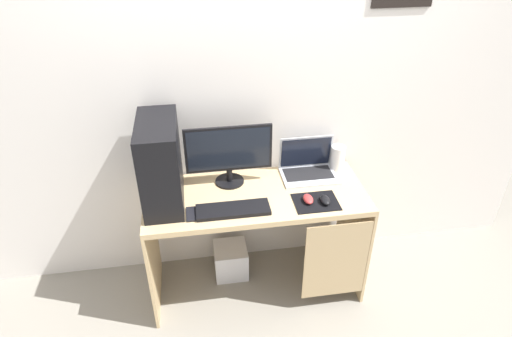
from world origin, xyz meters
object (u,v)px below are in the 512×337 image
keyboard (233,210)px  mouse_right (325,200)px  speaker (337,158)px  mouse_left (308,199)px  laptop (308,167)px  monitor (229,153)px  pc_tower (161,163)px  subwoofer (231,260)px  cell_phone (192,214)px

keyboard → mouse_right: 0.54m
speaker → mouse_left: size_ratio=1.71×
laptop → mouse_right: (0.02, -0.33, -0.03)m
monitor → pc_tower: bearing=-162.9°
subwoofer → keyboard: bearing=-89.3°
speaker → cell_phone: (-0.95, -0.35, -0.08)m
pc_tower → cell_phone: 0.34m
pc_tower → subwoofer: size_ratio=2.25×
speaker → cell_phone: bearing=-160.1°
mouse_left → mouse_right: (0.09, -0.03, 0.00)m
keyboard → cell_phone: 0.23m
speaker → keyboard: size_ratio=0.39×
speaker → cell_phone: speaker is taller
mouse_right → monitor: bearing=150.3°
monitor → speaker: size_ratio=3.20×
mouse_right → cell_phone: bearing=179.2°
monitor → keyboard: monitor is taller
mouse_left → subwoofer: 0.84m
keyboard → cell_phone: bearing=178.6°
pc_tower → mouse_left: 0.87m
mouse_right → cell_phone: mouse_right is taller
speaker → laptop: bearing=-171.7°
laptop → speaker: size_ratio=2.12×
monitor → keyboard: 0.36m
speaker → monitor: bearing=-175.4°
pc_tower → laptop: pc_tower is taller
laptop → speaker: laptop is taller
cell_phone → pc_tower: bearing=132.2°
subwoofer → speaker: bearing=5.9°
laptop → cell_phone: 0.81m
mouse_right → subwoofer: (-0.54, 0.28, -0.66)m
speaker → subwoofer: 1.03m
pc_tower → mouse_left: size_ratio=5.27×
pc_tower → cell_phone: pc_tower is taller
pc_tower → laptop: bearing=9.3°
monitor → laptop: (0.51, 0.03, -0.16)m
monitor → mouse_left: monitor is taller
speaker → subwoofer: bearing=-174.1°
cell_phone → subwoofer: size_ratio=0.58×
pc_tower → keyboard: pc_tower is taller
pc_tower → mouse_left: (0.83, -0.15, -0.23)m
speaker → subwoofer: (-0.73, -0.07, -0.72)m
keyboard → mouse_right: (0.54, -0.01, 0.01)m
laptop → mouse_left: 0.31m
laptop → keyboard: size_ratio=0.83×
cell_phone → keyboard: bearing=-1.4°
monitor → speaker: (0.71, 0.06, -0.13)m
monitor → cell_phone: size_ratio=4.04×
keyboard → mouse_right: size_ratio=4.38×
keyboard → monitor: bearing=87.6°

